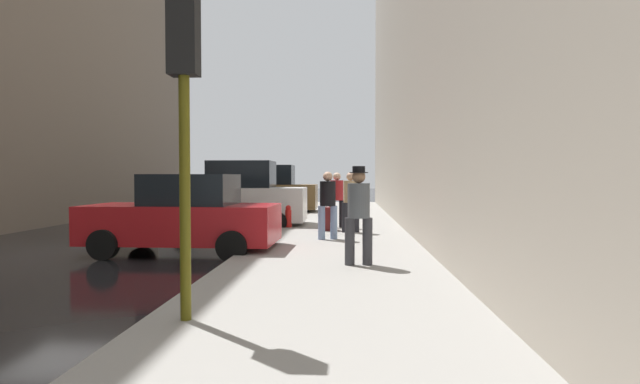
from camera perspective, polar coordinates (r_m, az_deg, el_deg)
ground_plane at (r=12.64m, az=-26.92°, el=-6.32°), size 120.00×120.00×0.00m
sidewalk at (r=10.96m, az=1.59°, el=-6.96°), size 4.00×40.00×0.15m
parked_red_hatchback at (r=11.58m, az=-15.23°, el=-2.69°), size 4.24×2.14×1.79m
parked_white_van at (r=16.79m, az=-9.41°, el=-0.64°), size 4.61×2.07×2.25m
parked_bronze_suv at (r=22.86m, az=-6.04°, el=0.02°), size 4.60×2.06×2.25m
fire_hydrant at (r=15.67m, az=-3.63°, el=-2.76°), size 0.42×0.22×0.70m
traffic_light at (r=5.79m, az=-15.26°, el=11.80°), size 0.32×0.32×3.60m
pedestrian_in_red_jacket at (r=15.48m, az=1.94°, el=-0.56°), size 0.51×0.43×1.71m
pedestrian_in_tan_coat at (r=14.17m, az=3.51°, el=-0.78°), size 0.51×0.41×1.71m
pedestrian_with_beanie at (r=8.97m, az=4.44°, el=-2.09°), size 0.51×0.43×1.78m
pedestrian_in_jeans at (r=12.59m, az=0.89°, el=-1.11°), size 0.53×0.50×1.71m
rolling_suitcase at (r=14.79m, az=0.70°, el=-3.05°), size 0.43×0.60×1.04m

